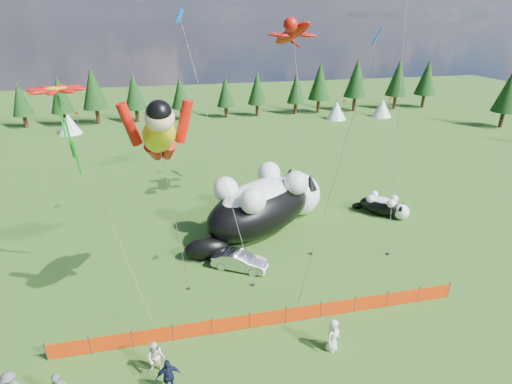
% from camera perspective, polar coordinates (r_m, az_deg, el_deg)
% --- Properties ---
extents(ground, '(160.00, 160.00, 0.00)m').
position_cam_1_polar(ground, '(24.96, -0.04, -13.99)').
color(ground, '#113B0A').
rests_on(ground, ground).
extents(safety_fence, '(22.06, 0.06, 1.10)m').
position_cam_1_polar(safety_fence, '(22.40, 1.69, -17.59)').
color(safety_fence, '#262626').
rests_on(safety_fence, ground).
extents(tree_line, '(90.00, 4.00, 8.00)m').
position_cam_1_polar(tree_line, '(65.35, -8.79, 13.70)').
color(tree_line, black).
rests_on(tree_line, ground).
extents(festival_tents, '(50.00, 3.20, 2.80)m').
position_cam_1_polar(festival_tents, '(62.72, 1.97, 11.11)').
color(festival_tents, white).
rests_on(festival_tents, ground).
extents(cat_large, '(11.72, 9.08, 4.72)m').
position_cam_1_polar(cat_large, '(30.39, 1.37, -1.60)').
color(cat_large, black).
rests_on(cat_large, ground).
extents(cat_small, '(3.84, 3.79, 1.73)m').
position_cam_1_polar(cat_small, '(34.91, 17.75, -1.85)').
color(cat_small, black).
rests_on(cat_small, ground).
extents(car, '(3.81, 2.88, 1.20)m').
position_cam_1_polar(car, '(26.57, -2.33, -9.78)').
color(car, '#BCBCC1').
rests_on(car, ground).
extents(spectator_b, '(0.95, 0.70, 1.76)m').
position_cam_1_polar(spectator_b, '(20.46, -14.11, -22.02)').
color(spectator_b, silver).
rests_on(spectator_b, ground).
extents(spectator_c, '(1.16, 0.71, 1.86)m').
position_cam_1_polar(spectator_c, '(19.54, -12.43, -24.37)').
color(spectator_c, black).
rests_on(spectator_c, ground).
extents(spectator_e, '(1.04, 0.96, 1.79)m').
position_cam_1_polar(spectator_e, '(21.25, 10.93, -19.46)').
color(spectator_e, silver).
rests_on(spectator_e, ground).
extents(superhero_kite, '(5.31, 5.69, 12.52)m').
position_cam_1_polar(superhero_kite, '(19.80, -13.73, 7.85)').
color(superhero_kite, '#DFB80B').
rests_on(superhero_kite, ground).
extents(gecko_kite, '(4.93, 11.79, 16.36)m').
position_cam_1_polar(gecko_kite, '(31.91, 5.16, 21.61)').
color(gecko_kite, '#B31008').
rests_on(gecko_kite, ground).
extents(flower_kite, '(5.92, 8.15, 13.86)m').
position_cam_1_polar(flower_kite, '(23.81, -26.56, 12.56)').
color(flower_kite, '#B31008').
rests_on(flower_kite, ground).
extents(diamond_kite_a, '(3.46, 7.53, 16.94)m').
position_cam_1_polar(diamond_kite_a, '(26.43, -10.39, 22.02)').
color(diamond_kite_a, blue).
rests_on(diamond_kite_a, ground).
extents(diamond_kite_c, '(3.37, 1.02, 15.32)m').
position_cam_1_polar(diamond_kite_c, '(19.18, 16.32, 18.72)').
color(diamond_kite_c, blue).
rests_on(diamond_kite_c, ground).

